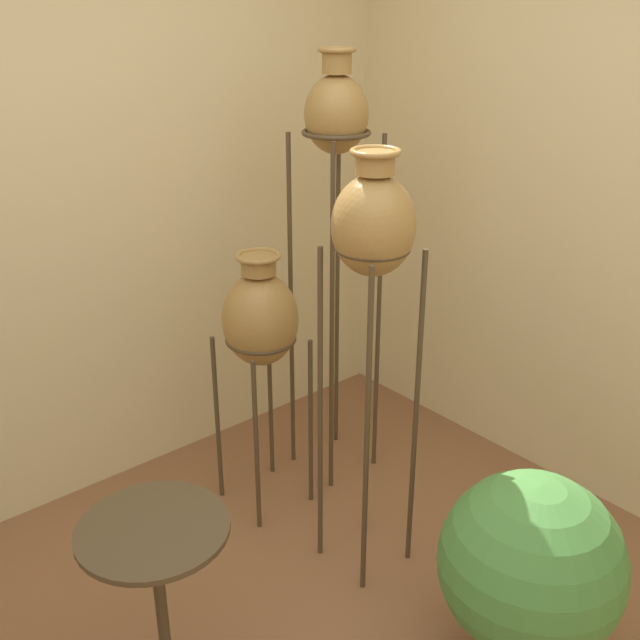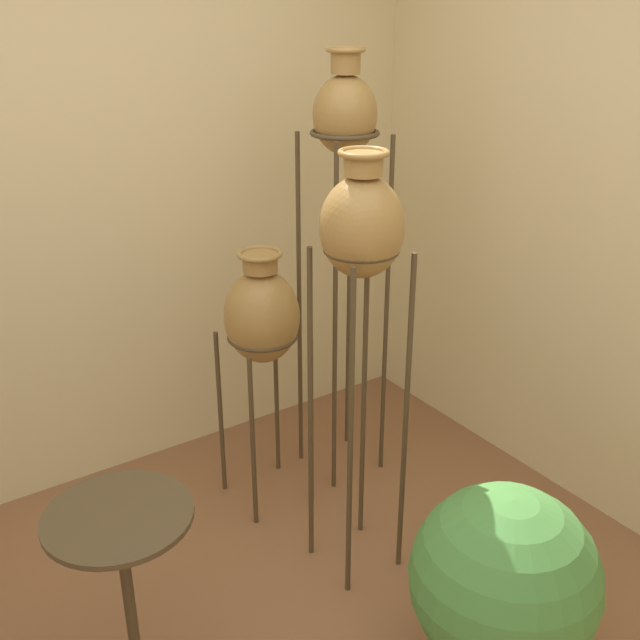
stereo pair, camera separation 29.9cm
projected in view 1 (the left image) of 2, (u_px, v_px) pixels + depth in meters
The scene contains 6 objects.
wall_back at pixel (50, 196), 2.95m from camera, with size 7.38×0.06×2.70m.
vase_stand_tall at pixel (336, 133), 3.01m from camera, with size 0.30×0.30×1.90m.
vase_stand_medium at pixel (373, 237), 2.49m from camera, with size 0.28×0.28×1.63m.
vase_stand_short at pixel (260, 320), 3.03m from camera, with size 0.31×0.31×1.15m.
side_table at pixel (159, 582), 2.17m from camera, with size 0.44×0.44×0.71m.
potted_plant at pixel (530, 569), 2.37m from camera, with size 0.59×0.59×0.72m.
Camera 1 is at (-1.07, -1.17, 2.08)m, focal length 42.00 mm.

